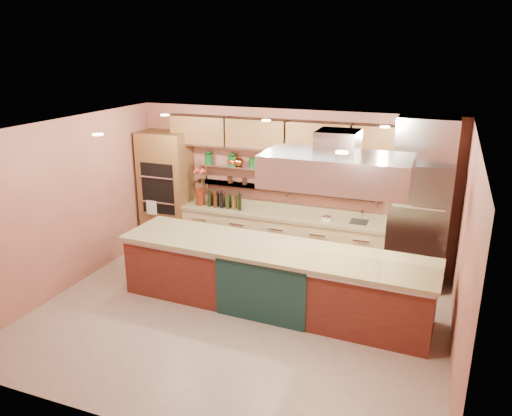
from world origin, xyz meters
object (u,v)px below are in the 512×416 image
at_px(flower_vase, 200,197).
at_px(kitchen_scale, 327,218).
at_px(island, 273,277).
at_px(copper_kettle, 239,162).
at_px(refrigerator, 418,224).
at_px(green_canister, 253,163).

distance_m(flower_vase, kitchen_scale, 2.51).
relative_size(island, flower_vase, 15.04).
xyz_separation_m(island, copper_kettle, (-1.36, 1.89, 1.30)).
height_order(refrigerator, kitchen_scale, refrigerator).
xyz_separation_m(kitchen_scale, copper_kettle, (-1.78, 0.22, 0.82)).
bearing_deg(green_canister, refrigerator, -4.34).
distance_m(island, copper_kettle, 2.67).
height_order(refrigerator, copper_kettle, refrigerator).
relative_size(refrigerator, copper_kettle, 10.53).
distance_m(refrigerator, flower_vase, 4.04).
height_order(refrigerator, flower_vase, refrigerator).
relative_size(refrigerator, kitchen_scale, 13.15).
height_order(kitchen_scale, copper_kettle, copper_kettle).
bearing_deg(island, refrigerator, 42.33).
distance_m(kitchen_scale, copper_kettle, 1.97).
height_order(refrigerator, green_canister, refrigerator).
bearing_deg(copper_kettle, refrigerator, -3.96).
relative_size(flower_vase, green_canister, 1.83).
height_order(island, flower_vase, flower_vase).
height_order(flower_vase, kitchen_scale, flower_vase).
xyz_separation_m(flower_vase, copper_kettle, (0.72, 0.22, 0.71)).
height_order(island, kitchen_scale, kitchen_scale).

